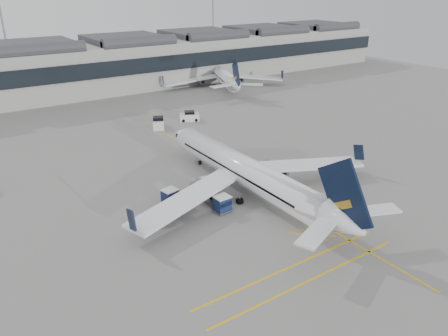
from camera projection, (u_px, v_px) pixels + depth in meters
ground at (216, 227)px, 47.62m from camera, size 220.00×220.00×0.00m
terminal at (45, 69)px, 100.03m from camera, size 200.00×20.45×12.40m
light_masts at (18, 27)px, 106.61m from camera, size 113.00×0.60×25.45m
apron_markings at (237, 175)px, 60.39m from camera, size 0.25×60.00×0.01m
airliner_main at (247, 172)px, 54.00m from camera, size 34.32×37.47×9.97m
airliner_far at (222, 75)px, 111.21m from camera, size 29.67×32.86×9.16m
belt_loader at (242, 170)px, 60.47m from camera, size 5.41×3.46×2.16m
baggage_cart_a at (203, 185)px, 54.90m from camera, size 1.90×1.60×1.93m
baggage_cart_b at (170, 196)px, 52.05m from camera, size 2.14×1.89×1.97m
baggage_cart_c at (222, 204)px, 50.32m from camera, size 1.99×1.67×2.01m
baggage_cart_d at (175, 208)px, 49.86m from camera, size 1.76×1.54×1.64m
ramp_agent_a at (208, 196)px, 52.34m from camera, size 0.81×0.71×1.86m
ramp_agent_b at (192, 190)px, 53.89m from camera, size 1.03×0.85×1.92m
pushback_tug at (159, 216)px, 48.73m from camera, size 2.25×1.43×1.24m
safety_cone_nose at (197, 146)px, 70.37m from camera, size 0.33×0.33×0.46m
safety_cone_engine at (284, 181)px, 57.97m from camera, size 0.39×0.39×0.54m
service_van_mid at (158, 123)px, 79.66m from camera, size 3.47×4.42×2.03m
service_van_right at (189, 117)px, 83.68m from camera, size 4.11×3.24×1.89m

